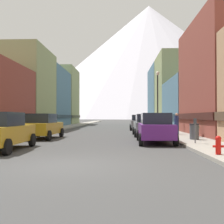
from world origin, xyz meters
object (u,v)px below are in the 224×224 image
Objects in this scene: car_right_2 at (139,122)px; car_left_1 at (43,126)px; car_right_0 at (155,128)px; car_right_1 at (146,125)px; fire_hydrant_near at (218,144)px; pedestrian_0 at (168,123)px; parking_meter_near at (195,127)px; pedestrian_2 at (165,123)px; trash_bin_right at (194,131)px; car_left_0 at (1,131)px; potted_plant_0 at (195,129)px; pedestrian_1 at (177,124)px; streetlamp_right at (158,92)px.

car_left_1 is at bearing -121.29° from car_right_2.
car_right_0 is 1.01× the size of car_right_1.
fire_hydrant_near is (1.65, -11.72, -0.37)m from car_right_1.
car_left_1 is 2.65× the size of pedestrian_0.
parking_meter_near is 0.79× the size of pedestrian_0.
car_right_2 is 2.75× the size of pedestrian_2.
trash_bin_right is at bearing 82.34° from fire_hydrant_near.
car_left_0 reaches higher than potted_plant_0.
car_right_1 is 2.62× the size of pedestrian_0.
pedestrian_1 reaches higher than parking_meter_near.
fire_hydrant_near is 0.53× the size of parking_meter_near.
pedestrian_2 is at bearing 56.22° from car_left_0.
car_left_0 is 8.42m from car_right_0.
pedestrian_2 is (2.45, 11.40, -0.01)m from car_right_0.
pedestrian_2 is (-0.00, 1.60, -0.03)m from pedestrian_0.
car_right_0 is at bearing -21.30° from car_left_1.
pedestrian_0 is (-0.75, 6.57, 0.25)m from potted_plant_0.
car_left_0 is 3.34× the size of parking_meter_near.
car_right_1 reaches higher than parking_meter_near.
parking_meter_near is (9.55, 2.21, 0.11)m from car_left_0.
potted_plant_0 is at bearing -84.75° from pedestrian_2.
pedestrian_2 is at bearing 90.55° from trash_bin_right.
car_right_0 is at bearing 106.17° from fire_hydrant_near.
streetlamp_right reaches higher than fire_hydrant_near.
car_left_1 is (-0.00, 6.58, 0.00)m from car_left_0.
streetlamp_right is (-1.65, 7.24, 3.31)m from potted_plant_0.
car_right_1 is at bearing 89.99° from car_right_0.
car_right_1 is 4.50m from pedestrian_0.
pedestrian_1 is (0.80, 11.60, 0.42)m from fire_hydrant_near.
fire_hydrant_near is at bearing -99.84° from potted_plant_0.
trash_bin_right is (2.55, 1.00, -0.26)m from car_right_0.
car_right_1 is 4.25m from potted_plant_0.
pedestrian_0 is at bearing 90.65° from trash_bin_right.
parking_meter_near is 12.25m from streetlamp_right.
car_right_0 is at bearing -104.04° from pedestrian_0.
car_right_0 is 6.03m from car_right_1.
car_left_1 is 12.68m from fire_hydrant_near.
car_right_2 is 2.64× the size of pedestrian_0.
car_right_1 is 4.65× the size of potted_plant_0.
fire_hydrant_near is 15.53m from pedestrian_0.
streetlamp_right is at bearing 143.36° from pedestrian_0.
car_right_0 is 4.53× the size of trash_bin_right.
pedestrian_1 reaches higher than car_right_2.
car_right_0 reaches higher than potted_plant_0.
fire_hydrant_near is 9.07m from potted_plant_0.
streetlamp_right is (-0.90, 4.57, 3.04)m from pedestrian_1.
car_right_1 is at bearing 98.01° from fire_hydrant_near.
streetlamp_right is at bearing 96.02° from trash_bin_right.
pedestrian_2 is (0.00, 5.49, -0.05)m from pedestrian_1.
potted_plant_0 is (1.55, 8.93, 0.15)m from fire_hydrant_near.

